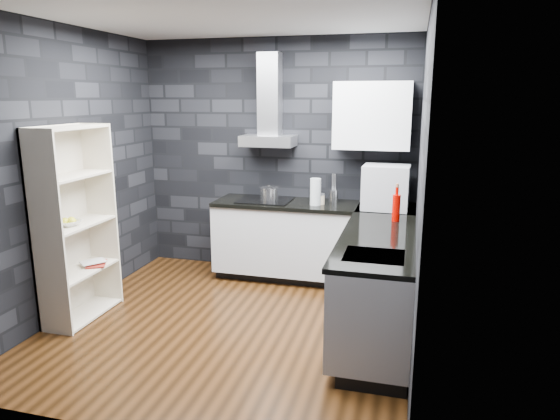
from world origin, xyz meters
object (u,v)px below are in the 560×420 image
at_px(utensil_crock, 333,196).
at_px(storage_jar, 321,200).
at_px(bookshelf, 76,225).
at_px(appliance_garage, 386,188).
at_px(pot, 269,194).
at_px(fruit_bowl, 69,223).
at_px(glass_vase, 315,192).
at_px(red_bottle, 396,208).

bearing_deg(utensil_crock, storage_jar, -126.37).
xyz_separation_m(utensil_crock, bookshelf, (-2.13, -1.60, -0.07)).
bearing_deg(bookshelf, appliance_garage, 6.88).
xyz_separation_m(utensil_crock, appliance_garage, (0.58, -0.21, 0.16)).
distance_m(utensil_crock, bookshelf, 2.66).
xyz_separation_m(pot, appliance_garage, (1.29, -0.11, 0.15)).
height_order(storage_jar, fruit_bowl, storage_jar).
bearing_deg(storage_jar, appliance_garage, -4.53).
bearing_deg(pot, utensil_crock, 7.74).
height_order(storage_jar, utensil_crock, utensil_crock).
distance_m(storage_jar, bookshelf, 2.48).
bearing_deg(glass_vase, fruit_bowl, -142.86).
bearing_deg(fruit_bowl, glass_vase, 37.14).
xyz_separation_m(pot, fruit_bowl, (-1.41, -1.59, -0.04)).
distance_m(utensil_crock, fruit_bowl, 2.72).
relative_size(glass_vase, red_bottle, 1.15).
xyz_separation_m(storage_jar, fruit_bowl, (-2.01, -1.54, -0.01)).
relative_size(glass_vase, storage_jar, 2.82).
xyz_separation_m(red_bottle, bookshelf, (-2.83, -0.89, -0.13)).
bearing_deg(pot, storage_jar, -5.42).
height_order(pot, utensil_crock, utensil_crock).
xyz_separation_m(utensil_crock, red_bottle, (0.71, -0.71, 0.06)).
height_order(glass_vase, appliance_garage, appliance_garage).
relative_size(glass_vase, utensil_crock, 2.08).
xyz_separation_m(appliance_garage, red_bottle, (0.13, -0.50, -0.10)).
distance_m(appliance_garage, red_bottle, 0.53).
relative_size(red_bottle, fruit_bowl, 1.31).
bearing_deg(fruit_bowl, storage_jar, 37.36).
height_order(red_bottle, fruit_bowl, red_bottle).
height_order(pot, red_bottle, red_bottle).
relative_size(utensil_crock, appliance_garage, 0.30).
relative_size(glass_vase, appliance_garage, 0.62).
height_order(red_bottle, bookshelf, bookshelf).
height_order(glass_vase, fruit_bowl, glass_vase).
bearing_deg(utensil_crock, bookshelf, -142.98).
xyz_separation_m(storage_jar, red_bottle, (0.82, -0.56, 0.07)).
bearing_deg(fruit_bowl, pot, 48.44).
distance_m(storage_jar, fruit_bowl, 2.53).
bearing_deg(bookshelf, storage_jar, 15.34).
xyz_separation_m(pot, glass_vase, (0.55, -0.11, 0.07)).
bearing_deg(pot, bookshelf, -133.17).
bearing_deg(red_bottle, bookshelf, -162.51).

